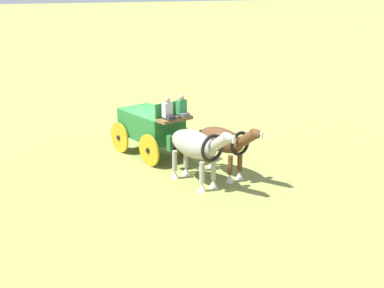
% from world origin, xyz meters
% --- Properties ---
extents(ground_plane, '(220.00, 220.00, 0.00)m').
position_xyz_m(ground_plane, '(0.00, 0.00, 0.00)').
color(ground_plane, olive).
extents(show_wagon, '(5.56, 3.14, 2.76)m').
position_xyz_m(show_wagon, '(0.15, 0.06, 1.24)').
color(show_wagon, '#236B2D').
rests_on(show_wagon, ground).
extents(draft_horse_near, '(3.07, 1.76, 2.18)m').
position_xyz_m(draft_horse_near, '(3.13, 2.08, 1.32)').
color(draft_horse_near, brown).
rests_on(draft_horse_near, ground).
extents(draft_horse_off, '(3.10, 1.81, 2.29)m').
position_xyz_m(draft_horse_off, '(3.63, 0.88, 1.42)').
color(draft_horse_off, '#9E998E').
rests_on(draft_horse_off, ground).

